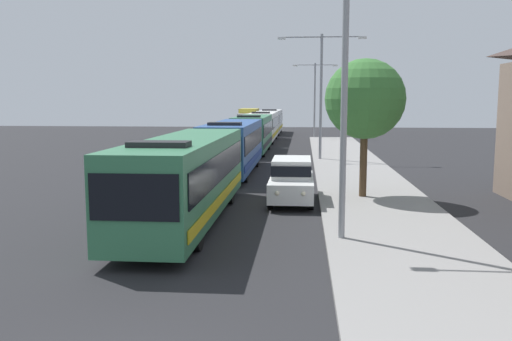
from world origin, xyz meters
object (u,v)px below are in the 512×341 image
white_suv (292,178)px  box_truck_oncoming (249,119)px  streetlamp_far (315,93)px  bus_second_in_line (233,145)px  streetlamp_mid (321,83)px  roadside_tree (365,99)px  bus_lead (187,175)px  streetlamp_near (345,72)px  bus_middle (253,133)px  bus_rear (271,121)px  bus_fourth_in_line (264,125)px

white_suv → box_truck_oncoming: 51.15m
white_suv → streetlamp_far: 39.26m
bus_second_in_line → streetlamp_mid: bearing=53.2°
box_truck_oncoming → roadside_tree: 50.86m
bus_lead → streetlamp_near: 6.92m
bus_middle → roadside_tree: 21.94m
bus_middle → streetlamp_far: (5.40, 17.44, 3.48)m
streetlamp_far → roadside_tree: 38.14m
streetlamp_far → box_truck_oncoming: bearing=126.7°
bus_second_in_line → streetlamp_mid: streetlamp_mid is taller
streetlamp_near → bus_middle: bearing=100.9°
bus_second_in_line → streetlamp_mid: size_ratio=1.32×
bus_second_in_line → roadside_tree: size_ratio=1.94×
bus_rear → box_truck_oncoming: 5.12m
bus_fourth_in_line → white_suv: bearing=-83.7°
bus_middle → bus_rear: size_ratio=0.95×
white_suv → roadside_tree: size_ratio=0.79×
streetlamp_far → roadside_tree: size_ratio=1.38×
streetlamp_near → streetlamp_far: bearing=90.0°
bus_lead → streetlamp_mid: bearing=75.1°
bus_second_in_line → roadside_tree: bearing=-49.9°
bus_second_in_line → box_truck_oncoming: size_ratio=1.67×
white_suv → streetlamp_mid: bearing=84.0°
streetlamp_near → roadside_tree: size_ratio=1.39×
bus_second_in_line → bus_rear: size_ratio=1.03×
box_truck_oncoming → roadside_tree: roadside_tree is taller
streetlamp_mid → streetlamp_near: bearing=-90.0°
white_suv → streetlamp_mid: (1.70, 16.24, 4.51)m
bus_rear → streetlamp_mid: streetlamp_mid is taller
bus_lead → streetlamp_mid: (5.40, 20.29, 3.85)m
bus_lead → bus_fourth_in_line: size_ratio=1.00×
bus_rear → bus_fourth_in_line: bearing=-90.0°
box_truck_oncoming → streetlamp_mid: streetlamp_mid is taller
bus_lead → bus_rear: (-0.00, 50.82, -0.00)m
bus_middle → streetlamp_near: streetlamp_near is taller
bus_middle → bus_fourth_in_line: same height
bus_fourth_in_line → streetlamp_far: bearing=44.2°
bus_lead → white_suv: bus_lead is taller
streetlamp_far → bus_fourth_in_line: bearing=-135.8°
white_suv → streetlamp_mid: streetlamp_mid is taller
bus_rear → box_truck_oncoming: bearing=130.2°
white_suv → bus_fourth_in_line: bearing=96.3°
bus_middle → box_truck_oncoming: size_ratio=1.54×
white_suv → bus_rear: bearing=94.5°
box_truck_oncoming → streetlamp_near: bearing=-81.4°
bus_middle → bus_second_in_line: bearing=-90.0°
roadside_tree → bus_middle: bearing=108.3°
streetlamp_far → white_suv: bearing=-92.5°
streetlamp_mid → bus_middle: bearing=135.4°
bus_second_in_line → roadside_tree: (6.83, -8.11, 2.73)m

